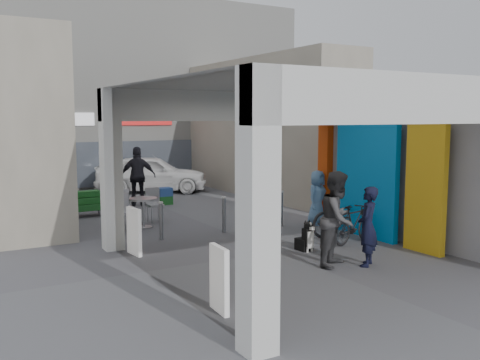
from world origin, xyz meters
TOP-DOWN VIEW (x-y plane):
  - ground at (0.00, 0.00)m, footprint 90.00×90.00m
  - arcade_canopy at (0.54, -0.82)m, footprint 6.40×6.45m
  - far_building at (-0.00, 13.99)m, footprint 18.00×4.08m
  - plaza_bldg_left at (-4.50, 7.50)m, footprint 2.00×9.00m
  - plaza_bldg_right at (4.50, 7.50)m, footprint 2.00×9.00m
  - bollard_left at (-1.74, 2.34)m, footprint 0.09×0.09m
  - bollard_center at (-0.07, 2.30)m, footprint 0.09×0.09m
  - bollard_right at (1.61, 2.21)m, footprint 0.09×0.09m
  - advert_board_near at (-2.75, -2.52)m, footprint 0.13×0.55m
  - advert_board_far at (-2.75, 1.32)m, footprint 0.15×0.56m
  - cafe_set at (-1.74, 4.20)m, footprint 1.56×1.26m
  - produce_stand at (-2.55, 6.26)m, footprint 1.10×0.60m
  - crate_stack at (0.27, 7.09)m, footprint 0.45×0.35m
  - border_collie at (0.58, -0.25)m, footprint 0.26×0.50m
  - man_with_dog at (0.91, -1.76)m, footprint 0.68×0.65m
  - man_back_turned at (0.43, -1.45)m, footprint 1.13×1.06m
  - man_elderly at (2.60, 1.95)m, footprint 0.84×0.71m
  - man_crates at (-0.57, 7.28)m, footprint 1.22×0.82m
  - bicycle_front at (2.30, 0.64)m, footprint 1.96×0.87m
  - bicycle_rear at (1.99, -0.21)m, footprint 1.54×0.74m
  - white_van at (0.94, 10.06)m, footprint 4.54×3.27m

SIDE VIEW (x-z plane):
  - ground at x=0.00m, z-range 0.00..0.00m
  - border_collie at x=0.58m, z-range -0.07..0.62m
  - crate_stack at x=0.27m, z-range 0.00..0.56m
  - produce_stand at x=-2.55m, z-range -0.07..0.65m
  - cafe_set at x=-1.74m, z-range -0.14..0.80m
  - bicycle_rear at x=1.99m, z-range 0.00..0.89m
  - bollard_left at x=-1.74m, z-range 0.00..0.89m
  - bollard_center at x=-0.07m, z-range 0.00..0.89m
  - bollard_right at x=1.61m, z-range 0.00..0.93m
  - bicycle_front at x=2.30m, z-range 0.00..1.00m
  - advert_board_near at x=-2.75m, z-range 0.01..1.01m
  - advert_board_far at x=-2.75m, z-range 0.01..1.01m
  - white_van at x=0.94m, z-range 0.00..1.44m
  - man_elderly at x=2.60m, z-range 0.00..1.47m
  - man_with_dog at x=0.91m, z-range 0.00..1.56m
  - man_back_turned at x=0.43m, z-range 0.00..1.86m
  - man_crates at x=-0.57m, z-range 0.00..1.93m
  - arcade_canopy at x=0.54m, z-range -0.90..5.50m
  - plaza_bldg_left at x=-4.50m, z-range 0.00..5.00m
  - plaza_bldg_right at x=4.50m, z-range 0.00..5.00m
  - far_building at x=0.00m, z-range -0.01..7.99m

